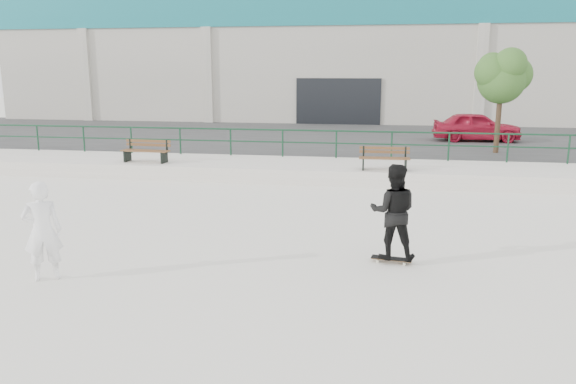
% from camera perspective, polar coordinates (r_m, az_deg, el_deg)
% --- Properties ---
extents(ground, '(120.00, 120.00, 0.00)m').
position_cam_1_polar(ground, '(10.68, -5.49, -7.92)').
color(ground, silver).
rests_on(ground, ground).
extents(ledge, '(30.00, 3.00, 0.50)m').
position_cam_1_polar(ledge, '(19.66, 1.66, 2.25)').
color(ledge, beige).
rests_on(ledge, ground).
extents(parking_strip, '(60.00, 14.00, 0.50)m').
position_cam_1_polar(parking_strip, '(28.01, 4.08, 5.24)').
color(parking_strip, '#343434').
rests_on(parking_strip, ground).
extents(railing, '(28.00, 0.06, 1.03)m').
position_cam_1_polar(railing, '(20.79, 2.17, 5.56)').
color(railing, '#163E27').
rests_on(railing, ledge).
extents(commercial_building, '(44.20, 16.33, 8.00)m').
position_cam_1_polar(commercial_building, '(41.76, 6.10, 13.47)').
color(commercial_building, beige).
rests_on(commercial_building, ground).
extents(bench_left, '(1.73, 0.61, 0.78)m').
position_cam_1_polar(bench_left, '(20.39, -14.21, 4.06)').
color(bench_left, brown).
rests_on(bench_left, ledge).
extents(bench_right, '(1.64, 0.52, 0.75)m').
position_cam_1_polar(bench_right, '(18.48, 9.76, 3.38)').
color(bench_right, brown).
rests_on(bench_right, ledge).
extents(tree, '(2.25, 2.00, 4.00)m').
position_cam_1_polar(tree, '(23.33, 20.96, 11.07)').
color(tree, '#463323').
rests_on(tree, parking_strip).
extents(red_car, '(3.91, 1.66, 1.32)m').
position_cam_1_polar(red_car, '(27.07, 18.61, 6.33)').
color(red_car, '#AC152E').
rests_on(red_car, parking_strip).
extents(skateboard, '(0.80, 0.32, 0.09)m').
position_cam_1_polar(skateboard, '(11.21, 10.47, -6.70)').
color(skateboard, black).
rests_on(skateboard, ground).
extents(standing_skater, '(0.91, 0.71, 1.86)m').
position_cam_1_polar(standing_skater, '(10.94, 10.66, -1.99)').
color(standing_skater, black).
rests_on(standing_skater, skateboard).
extents(seated_skater, '(0.78, 0.70, 1.80)m').
position_cam_1_polar(seated_skater, '(10.82, -23.69, -3.66)').
color(seated_skater, white).
rests_on(seated_skater, ground).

